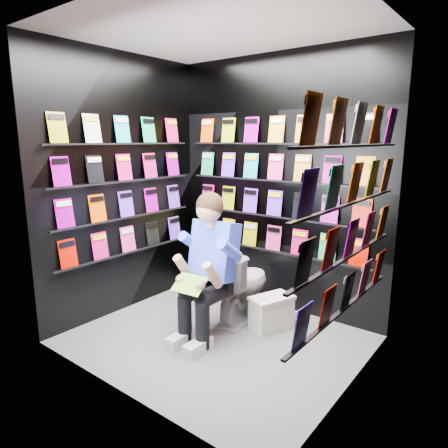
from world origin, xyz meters
The scene contains 14 objects.
floor centered at (0.00, 0.00, 0.00)m, with size 2.40×2.40×0.00m, color #5D5D5A.
ceiling centered at (0.00, 0.00, 2.60)m, with size 2.40×2.40×0.00m, color white.
wall_back centered at (0.00, 1.00, 1.30)m, with size 2.40×0.04×2.60m, color black.
wall_front centered at (0.00, -1.00, 1.30)m, with size 2.40×0.04×2.60m, color black.
wall_left centered at (-1.20, 0.00, 1.30)m, with size 0.04×2.00×2.60m, color black.
wall_right centered at (1.20, 0.00, 1.30)m, with size 0.04×2.00×2.60m, color black.
comics_back centered at (0.00, 0.97, 1.31)m, with size 2.10×0.06×1.37m, color #CB1165, non-canonical shape.
comics_left centered at (-1.17, 0.00, 1.31)m, with size 0.06×1.70×1.37m, color #CB1165, non-canonical shape.
comics_right centered at (1.17, 0.00, 1.31)m, with size 0.06×1.70×1.37m, color #CB1165, non-canonical shape.
toilet centered at (-0.08, 0.48, 0.37)m, with size 0.42×0.75×0.73m, color white.
longbox centered at (0.28, 0.49, 0.15)m, with size 0.21×0.39×0.29m, color silver.
longbox_lid centered at (0.28, 0.49, 0.31)m, with size 0.23×0.41×0.03m, color silver.
reader centered at (-0.08, 0.10, 0.78)m, with size 0.54×0.78×1.44m, color blue, non-canonical shape.
held_comic centered at (-0.08, -0.25, 0.58)m, with size 0.28×0.01×0.20m, color #2E9E59.
Camera 1 is at (2.08, -2.56, 1.76)m, focal length 32.00 mm.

